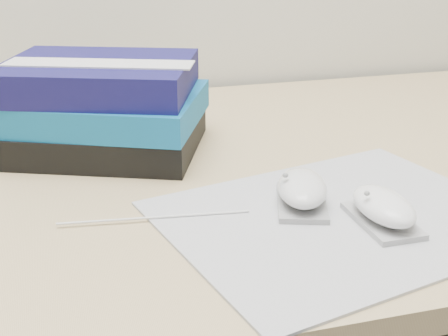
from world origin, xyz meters
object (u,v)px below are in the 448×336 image
object	(u,v)px
mouse_front	(383,209)
book_stack	(103,107)
mouse_rear	(302,190)
desk	(238,276)
pouch	(37,120)

from	to	relation	value
mouse_front	book_stack	size ratio (longest dim) A/B	0.30
mouse_rear	mouse_front	xyz separation A→B (m)	(0.07, -0.07, -0.00)
mouse_front	desk	bearing A→B (deg)	103.30
book_stack	pouch	size ratio (longest dim) A/B	2.50
desk	mouse_rear	world-z (taller)	mouse_rear
book_stack	mouse_front	bearing A→B (deg)	-51.12
book_stack	desk	bearing A→B (deg)	-7.94
desk	mouse_front	world-z (taller)	mouse_front
desk	book_stack	size ratio (longest dim) A/B	4.82
mouse_front	book_stack	bearing A→B (deg)	128.88
desk	mouse_rear	xyz separation A→B (m)	(0.00, -0.24, 0.26)
desk	pouch	distance (m)	0.41
desk	book_stack	distance (m)	0.36
book_stack	pouch	distance (m)	0.10
mouse_front	pouch	size ratio (longest dim) A/B	0.75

